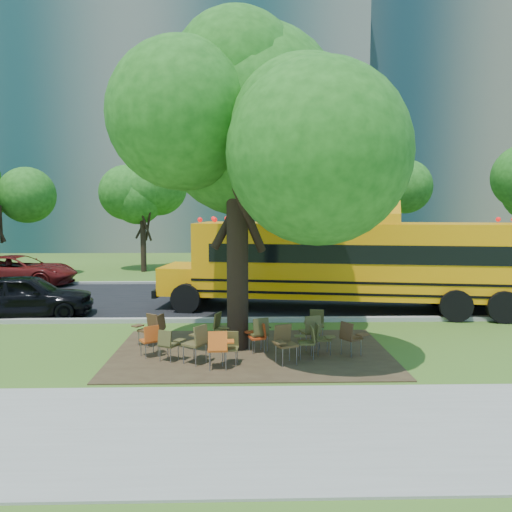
{
  "coord_description": "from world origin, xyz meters",
  "views": [
    {
      "loc": [
        0.79,
        -12.99,
        3.72
      ],
      "look_at": [
        1.23,
        4.11,
        2.05
      ],
      "focal_mm": 35.0,
      "sensor_mm": 36.0,
      "label": 1
    }
  ],
  "objects_px": {
    "chair_13": "(312,328)",
    "chair_15": "(316,322)",
    "chair_2": "(197,340)",
    "chair_9": "(148,327)",
    "chair_11": "(260,331)",
    "chair_10": "(222,326)",
    "bg_car_red": "(19,271)",
    "chair_7": "(351,335)",
    "chair_8": "(157,326)",
    "chair_1": "(169,342)",
    "black_car": "(25,296)",
    "chair_12": "(321,336)",
    "chair_3": "(229,345)",
    "chair_5": "(284,340)",
    "chair_14": "(258,334)",
    "school_bus": "(355,260)",
    "chair_4": "(219,345)",
    "chair_0": "(151,337)",
    "chair_6": "(308,339)",
    "main_tree": "(237,123)"
  },
  "relations": [
    {
      "from": "chair_10",
      "to": "chair_13",
      "type": "distance_m",
      "value": 2.4
    },
    {
      "from": "main_tree",
      "to": "chair_14",
      "type": "relative_size",
      "value": 12.06
    },
    {
      "from": "chair_9",
      "to": "chair_10",
      "type": "distance_m",
      "value": 1.97
    },
    {
      "from": "chair_2",
      "to": "chair_7",
      "type": "relative_size",
      "value": 1.1
    },
    {
      "from": "school_bus",
      "to": "chair_14",
      "type": "height_order",
      "value": "school_bus"
    },
    {
      "from": "main_tree",
      "to": "bg_car_red",
      "type": "height_order",
      "value": "main_tree"
    },
    {
      "from": "chair_7",
      "to": "chair_9",
      "type": "relative_size",
      "value": 1.02
    },
    {
      "from": "chair_0",
      "to": "chair_8",
      "type": "relative_size",
      "value": 0.97
    },
    {
      "from": "chair_1",
      "to": "chair_9",
      "type": "height_order",
      "value": "chair_9"
    },
    {
      "from": "chair_1",
      "to": "black_car",
      "type": "height_order",
      "value": "black_car"
    },
    {
      "from": "chair_7",
      "to": "bg_car_red",
      "type": "height_order",
      "value": "bg_car_red"
    },
    {
      "from": "chair_13",
      "to": "bg_car_red",
      "type": "xyz_separation_m",
      "value": [
        -12.43,
        11.1,
        0.15
      ]
    },
    {
      "from": "chair_13",
      "to": "chair_2",
      "type": "bearing_deg",
      "value": -175.74
    },
    {
      "from": "chair_6",
      "to": "chair_13",
      "type": "height_order",
      "value": "chair_13"
    },
    {
      "from": "chair_10",
      "to": "chair_12",
      "type": "xyz_separation_m",
      "value": [
        2.54,
        -0.88,
        -0.07
      ]
    },
    {
      "from": "chair_9",
      "to": "chair_3",
      "type": "bearing_deg",
      "value": 179.24
    },
    {
      "from": "chair_0",
      "to": "chair_11",
      "type": "relative_size",
      "value": 0.91
    },
    {
      "from": "chair_7",
      "to": "chair_8",
      "type": "height_order",
      "value": "chair_7"
    },
    {
      "from": "chair_6",
      "to": "chair_8",
      "type": "bearing_deg",
      "value": 70.4
    },
    {
      "from": "chair_1",
      "to": "chair_2",
      "type": "relative_size",
      "value": 0.83
    },
    {
      "from": "chair_9",
      "to": "chair_11",
      "type": "bearing_deg",
      "value": -155.64
    },
    {
      "from": "chair_2",
      "to": "chair_9",
      "type": "bearing_deg",
      "value": 76.98
    },
    {
      "from": "school_bus",
      "to": "chair_5",
      "type": "xyz_separation_m",
      "value": [
        -3.04,
        -6.13,
        -1.25
      ]
    },
    {
      "from": "chair_5",
      "to": "chair_14",
      "type": "bearing_deg",
      "value": -80.66
    },
    {
      "from": "chair_1",
      "to": "chair_3",
      "type": "height_order",
      "value": "chair_1"
    },
    {
      "from": "chair_3",
      "to": "chair_6",
      "type": "height_order",
      "value": "chair_6"
    },
    {
      "from": "chair_11",
      "to": "chair_13",
      "type": "distance_m",
      "value": 1.36
    },
    {
      "from": "chair_0",
      "to": "chair_10",
      "type": "height_order",
      "value": "chair_10"
    },
    {
      "from": "chair_1",
      "to": "chair_4",
      "type": "relative_size",
      "value": 0.86
    },
    {
      "from": "chair_3",
      "to": "chair_14",
      "type": "height_order",
      "value": "chair_3"
    },
    {
      "from": "chair_6",
      "to": "chair_12",
      "type": "bearing_deg",
      "value": -53.05
    },
    {
      "from": "chair_6",
      "to": "chair_12",
      "type": "distance_m",
      "value": 0.47
    },
    {
      "from": "chair_0",
      "to": "chair_13",
      "type": "xyz_separation_m",
      "value": [
        4.07,
        0.54,
        0.07
      ]
    },
    {
      "from": "chair_2",
      "to": "chair_15",
      "type": "xyz_separation_m",
      "value": [
        3.12,
        2.07,
        -0.06
      ]
    },
    {
      "from": "chair_10",
      "to": "bg_car_red",
      "type": "xyz_separation_m",
      "value": [
        -10.06,
        10.67,
        0.17
      ]
    },
    {
      "from": "main_tree",
      "to": "chair_7",
      "type": "height_order",
      "value": "main_tree"
    },
    {
      "from": "chair_2",
      "to": "chair_12",
      "type": "bearing_deg",
      "value": -42.89
    },
    {
      "from": "chair_9",
      "to": "chair_13",
      "type": "distance_m",
      "value": 4.37
    },
    {
      "from": "chair_11",
      "to": "chair_12",
      "type": "distance_m",
      "value": 1.57
    },
    {
      "from": "main_tree",
      "to": "black_car",
      "type": "distance_m",
      "value": 9.7
    },
    {
      "from": "chair_3",
      "to": "chair_5",
      "type": "distance_m",
      "value": 1.3
    },
    {
      "from": "chair_8",
      "to": "main_tree",
      "type": "bearing_deg",
      "value": -80.62
    },
    {
      "from": "chair_13",
      "to": "chair_15",
      "type": "height_order",
      "value": "chair_13"
    },
    {
      "from": "chair_6",
      "to": "chair_11",
      "type": "height_order",
      "value": "chair_11"
    },
    {
      "from": "chair_3",
      "to": "chair_5",
      "type": "xyz_separation_m",
      "value": [
        1.3,
        0.01,
        0.09
      ]
    },
    {
      "from": "chair_4",
      "to": "chair_6",
      "type": "relative_size",
      "value": 1.16
    },
    {
      "from": "chair_4",
      "to": "chair_15",
      "type": "bearing_deg",
      "value": 41.57
    },
    {
      "from": "black_car",
      "to": "main_tree",
      "type": "bearing_deg",
      "value": -125.95
    },
    {
      "from": "chair_2",
      "to": "chair_15",
      "type": "bearing_deg",
      "value": -21.41
    },
    {
      "from": "chair_13",
      "to": "chair_9",
      "type": "bearing_deg",
      "value": 156.42
    }
  ]
}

